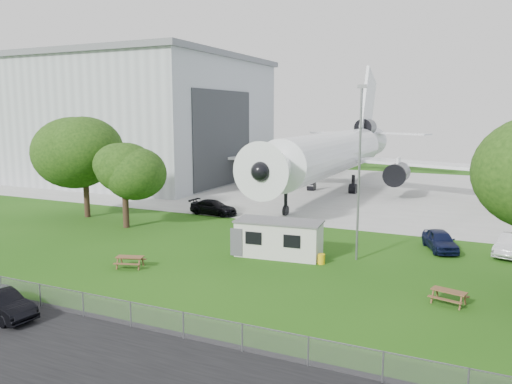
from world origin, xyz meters
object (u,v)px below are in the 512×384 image
at_px(hangar, 116,118).
at_px(picnic_east, 448,304).
at_px(site_cabin, 279,238).
at_px(picnic_west, 130,267).
at_px(car_centre_sedan, 0,305).
at_px(airliner, 335,151).

bearing_deg(hangar, picnic_east, -34.25).
relative_size(site_cabin, picnic_west, 3.82).
distance_m(hangar, car_centre_sedan, 58.00).
distance_m(hangar, site_cabin, 52.05).
relative_size(airliner, car_centre_sedan, 11.12).
relative_size(hangar, site_cabin, 6.26).
relative_size(hangar, car_centre_sedan, 10.02).
distance_m(airliner, picnic_west, 38.30).
bearing_deg(car_centre_sedan, hangar, 41.47).
bearing_deg(hangar, car_centre_sedan, -55.71).
bearing_deg(picnic_east, airliner, 130.12).
height_order(hangar, site_cabin, hangar).
relative_size(hangar, airliner, 0.90).
height_order(hangar, car_centre_sedan, hangar).
distance_m(picnic_east, car_centre_sedan, 23.40).
relative_size(picnic_west, picnic_east, 1.00).
xyz_separation_m(hangar, airliner, (35.97, -0.14, -4.14)).
bearing_deg(airliner, picnic_east, -64.94).
height_order(hangar, airliner, hangar).
height_order(site_cabin, picnic_east, site_cabin).
xyz_separation_m(hangar, car_centre_sedan, (32.31, -47.37, -8.70)).
xyz_separation_m(site_cabin, picnic_east, (11.83, -4.65, -1.31)).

